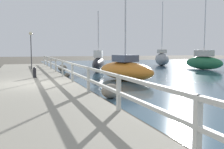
{
  "coord_description": "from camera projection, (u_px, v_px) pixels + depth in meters",
  "views": [
    {
      "loc": [
        -0.38,
        -12.81,
        1.82
      ],
      "look_at": [
        3.11,
        -2.81,
        0.81
      ],
      "focal_mm": 42.0,
      "sensor_mm": 36.0,
      "label": 1
    }
  ],
  "objects": [
    {
      "name": "mooring_bollard",
      "position": [
        35.0,
        72.0,
        14.94
      ],
      "size": [
        0.19,
        0.19,
        0.61
      ],
      "color": "black",
      "rests_on": "dock_walkway"
    },
    {
      "name": "dock_lamp",
      "position": [
        31.0,
        40.0,
        21.81
      ],
      "size": [
        0.28,
        0.28,
        3.09
      ],
      "color": "#2D2D33",
      "rests_on": "dock_walkway"
    },
    {
      "name": "sailboat_black",
      "position": [
        98.0,
        63.0,
        22.14
      ],
      "size": [
        2.62,
        4.86,
        5.01
      ],
      "rotation": [
        0.0,
        0.0,
        -0.37
      ],
      "color": "black",
      "rests_on": "water_surface"
    },
    {
      "name": "dock_walkway",
      "position": [
        30.0,
        86.0,
        12.33
      ],
      "size": [
        4.23,
        36.0,
        0.22
      ],
      "color": "gray",
      "rests_on": "ground"
    },
    {
      "name": "boulder_near_dock",
      "position": [
        62.0,
        68.0,
        22.03
      ],
      "size": [
        0.75,
        0.68,
        0.56
      ],
      "color": "slate",
      "rests_on": "ground"
    },
    {
      "name": "ground_plane",
      "position": [
        30.0,
        88.0,
        12.34
      ],
      "size": [
        120.0,
        120.0,
        0.0
      ],
      "primitive_type": "plane",
      "color": "#4C473D"
    },
    {
      "name": "railing",
      "position": [
        72.0,
        69.0,
        12.92
      ],
      "size": [
        0.1,
        32.5,
        0.95
      ],
      "color": "silver",
      "rests_on": "dock_walkway"
    },
    {
      "name": "sailboat_green",
      "position": [
        204.0,
        61.0,
        24.11
      ],
      "size": [
        2.12,
        4.04,
        8.14
      ],
      "rotation": [
        0.0,
        0.0,
        0.28
      ],
      "color": "#236B42",
      "rests_on": "water_surface"
    },
    {
      "name": "sailboat_orange",
      "position": [
        125.0,
        70.0,
        15.6
      ],
      "size": [
        2.77,
        4.93,
        7.84
      ],
      "rotation": [
        0.0,
        0.0,
        0.28
      ],
      "color": "orange",
      "rests_on": "water_surface"
    },
    {
      "name": "boulder_far_strip",
      "position": [
        67.0,
        75.0,
        17.38
      ],
      "size": [
        0.38,
        0.34,
        0.29
      ],
      "color": "#666056",
      "rests_on": "ground"
    },
    {
      "name": "sailboat_gray",
      "position": [
        162.0,
        59.0,
        30.16
      ],
      "size": [
        2.85,
        5.05,
        7.27
      ],
      "rotation": [
        0.0,
        0.0,
        -0.34
      ],
      "color": "gray",
      "rests_on": "water_surface"
    },
    {
      "name": "boulder_upstream",
      "position": [
        111.0,
        91.0,
        9.81
      ],
      "size": [
        0.73,
        0.65,
        0.54
      ],
      "color": "gray",
      "rests_on": "ground"
    }
  ]
}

